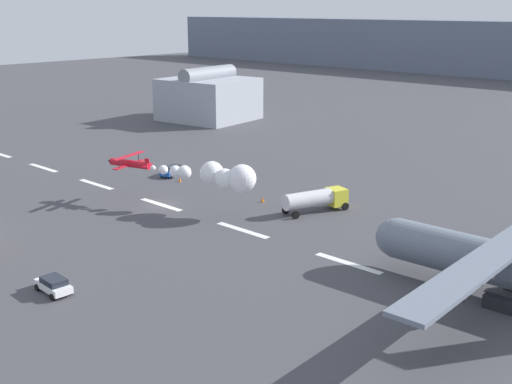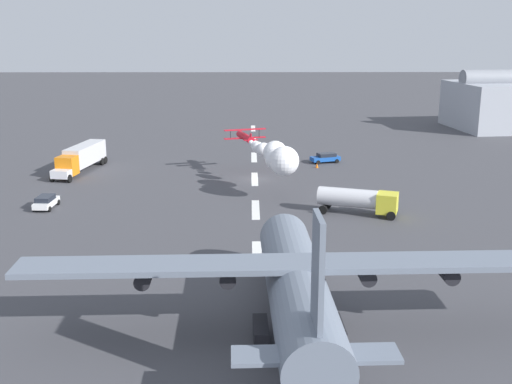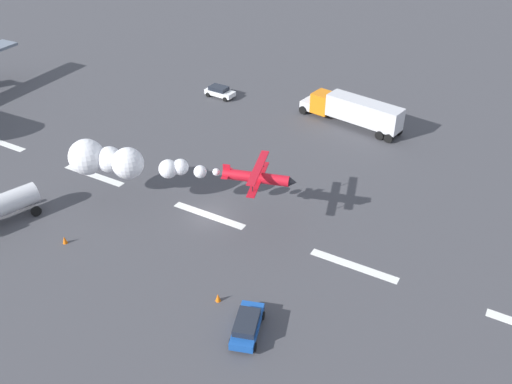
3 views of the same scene
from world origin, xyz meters
TOP-DOWN VIEW (x-y plane):
  - ground_plane at (0.00, 0.00)m, footprint 440.00×440.00m
  - runway_stripe_1 at (-30.31, 0.00)m, footprint 8.00×0.90m
  - runway_stripe_2 at (-15.15, 0.00)m, footprint 8.00×0.90m
  - runway_stripe_3 at (0.00, 0.00)m, footprint 8.00×0.90m
  - runway_stripe_4 at (15.15, 0.00)m, footprint 8.00×0.90m
  - runway_stripe_5 at (30.31, 0.00)m, footprint 8.00×0.90m
  - cargo_transport_plane at (44.23, 2.54)m, footprint 24.13×37.67m
  - stunt_biplane_red at (8.12, 2.41)m, footprint 21.87×9.68m
  - fuel_tanker_truck at (17.12, 11.57)m, footprint 5.33×9.18m
  - followme_car_yellow at (14.38, -24.43)m, footprint 4.28×2.20m
  - airport_staff_sedan at (-10.87, 11.16)m, footprint 3.11×4.87m
  - hangar_building at (-44.84, 51.03)m, footprint 20.68×19.70m
  - traffic_cone_near at (-7.14, 9.43)m, footprint 0.44×0.44m
  - traffic_cone_far at (9.14, 10.13)m, footprint 0.44×0.44m

SIDE VIEW (x-z plane):
  - ground_plane at x=0.00m, z-range 0.00..0.00m
  - runway_stripe_1 at x=-30.31m, z-range 0.00..0.01m
  - runway_stripe_2 at x=-15.15m, z-range 0.00..0.01m
  - runway_stripe_3 at x=0.00m, z-range 0.00..0.01m
  - runway_stripe_4 at x=15.15m, z-range 0.00..0.01m
  - runway_stripe_5 at x=30.31m, z-range 0.00..0.01m
  - traffic_cone_near at x=-7.14m, z-range 0.00..0.75m
  - traffic_cone_far at x=9.14m, z-range 0.00..0.75m
  - followme_car_yellow at x=14.38m, z-range 0.05..1.57m
  - airport_staff_sedan at x=-10.87m, z-range 0.05..1.57m
  - fuel_tanker_truck at x=17.12m, z-range 0.29..3.19m
  - cargo_transport_plane at x=44.23m, z-range -2.19..9.06m
  - stunt_biplane_red at x=8.12m, z-range 3.26..6.82m
  - hangar_building at x=-44.84m, z-range -0.98..11.24m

